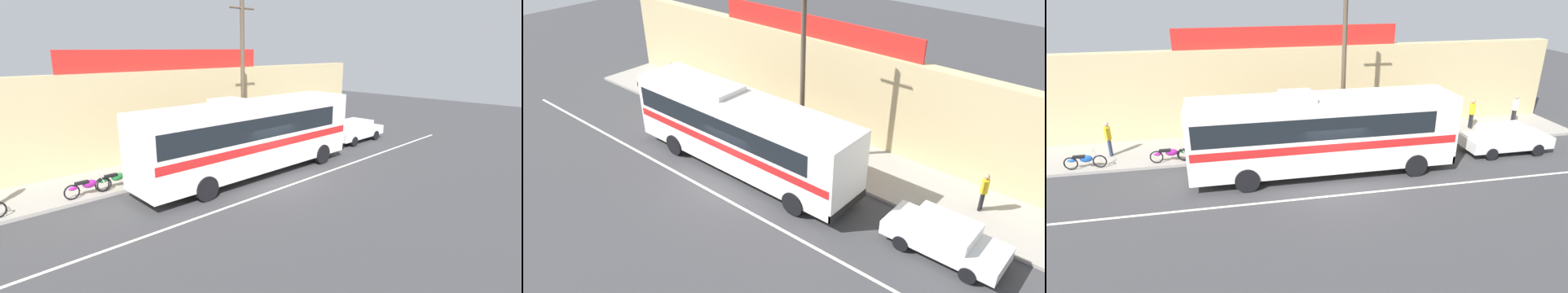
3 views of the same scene
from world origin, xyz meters
TOP-DOWN VIEW (x-y plane):
  - ground_plane at (0.00, 0.00)m, footprint 70.00×70.00m
  - sidewalk_slab at (0.00, 5.20)m, footprint 30.00×3.60m
  - storefront_facade at (0.00, 7.35)m, footprint 30.00×0.70m
  - storefront_billboard at (-0.79, 7.35)m, footprint 12.10×0.12m
  - road_center_stripe at (0.00, -0.80)m, footprint 30.00×0.14m
  - intercity_bus at (-0.32, 1.47)m, footprint 11.69×2.62m
  - parked_car at (9.37, 2.02)m, footprint 4.38×1.88m
  - utility_pole at (1.31, 3.84)m, footprint 1.60×0.22m
  - motorcycle_orange at (-7.13, 3.76)m, footprint 1.90×0.56m
  - motorcycle_black at (-10.87, 3.77)m, footprint 1.85×0.56m
  - motorcycle_blue at (-5.92, 3.83)m, footprint 1.85×0.56m
  - pedestrian_by_curb at (12.43, 5.53)m, footprint 0.30×0.48m
  - pedestrian_far_left at (-10.05, 5.16)m, footprint 0.30×0.48m
  - pedestrian_far_right at (9.48, 5.30)m, footprint 0.30×0.48m

SIDE VIEW (x-z plane):
  - ground_plane at x=0.00m, z-range 0.00..0.00m
  - road_center_stripe at x=0.00m, z-range 0.00..0.01m
  - sidewalk_slab at x=0.00m, z-range 0.00..0.14m
  - motorcycle_orange at x=-7.13m, z-range 0.09..1.04m
  - motorcycle_black at x=-10.87m, z-range 0.09..1.04m
  - motorcycle_blue at x=-5.92m, z-range 0.09..1.04m
  - parked_car at x=9.37m, z-range 0.05..1.42m
  - pedestrian_far_right at x=9.48m, z-range 0.28..1.99m
  - pedestrian_by_curb at x=12.43m, z-range 0.29..2.01m
  - pedestrian_far_left at x=-10.05m, z-range 0.29..2.03m
  - intercity_bus at x=-0.32m, z-range 0.17..3.96m
  - storefront_facade at x=0.00m, z-range 0.00..4.80m
  - utility_pole at x=1.31m, z-range 0.28..8.67m
  - storefront_billboard at x=-0.79m, z-range 4.80..5.90m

